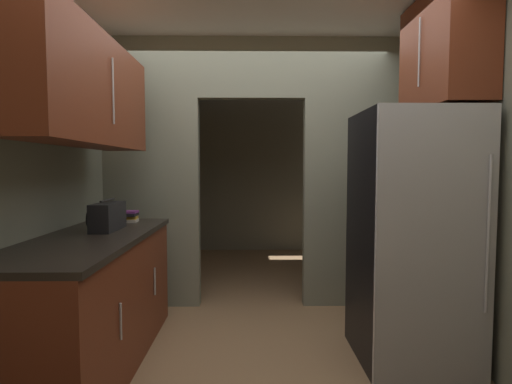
% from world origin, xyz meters
% --- Properties ---
extents(ground, '(20.00, 20.00, 0.00)m').
position_xyz_m(ground, '(0.00, 0.00, 0.00)').
color(ground, '#93704C').
extents(kitchen_partition, '(3.02, 0.12, 2.64)m').
position_xyz_m(kitchen_partition, '(0.02, 1.21, 1.43)').
color(kitchen_partition, gray).
rests_on(kitchen_partition, ground).
extents(adjoining_room_shell, '(3.02, 2.72, 2.64)m').
position_xyz_m(adjoining_room_shell, '(0.00, 3.03, 1.32)').
color(adjoining_room_shell, gray).
rests_on(adjoining_room_shell, ground).
extents(refrigerator, '(0.75, 0.78, 1.78)m').
position_xyz_m(refrigerator, '(1.08, 0.08, 0.89)').
color(refrigerator, black).
rests_on(refrigerator, ground).
extents(lower_cabinet_run, '(0.69, 1.85, 0.92)m').
position_xyz_m(lower_cabinet_run, '(-1.17, -0.01, 0.46)').
color(lower_cabinet_run, maroon).
rests_on(lower_cabinet_run, ground).
extents(upper_cabinet_counterside, '(0.36, 1.66, 0.73)m').
position_xyz_m(upper_cabinet_counterside, '(-1.17, -0.01, 1.90)').
color(upper_cabinet_counterside, maroon).
extents(upper_cabinet_fridgeside, '(0.36, 0.82, 0.82)m').
position_xyz_m(upper_cabinet_fridgeside, '(1.33, 0.18, 2.21)').
color(upper_cabinet_fridgeside, maroon).
extents(boombox, '(0.16, 0.39, 0.23)m').
position_xyz_m(boombox, '(-1.14, 0.25, 1.02)').
color(boombox, black).
rests_on(boombox, lower_cabinet_run).
extents(book_stack, '(0.12, 0.15, 0.10)m').
position_xyz_m(book_stack, '(-1.10, 0.69, 0.97)').
color(book_stack, beige).
rests_on(book_stack, lower_cabinet_run).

